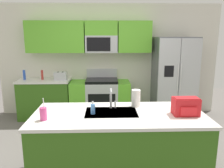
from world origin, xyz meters
TOP-DOWN VIEW (x-y plane):
  - ground_plane at (0.00, 0.00)m, footprint 9.00×9.00m
  - kitchen_wall_unit at (-0.14, 2.08)m, footprint 5.20×0.43m
  - back_counter at (-1.48, 1.80)m, footprint 1.17×0.63m
  - range_oven at (-0.21, 1.80)m, footprint 1.36×0.61m
  - refrigerator at (1.47, 1.73)m, footprint 0.90×0.76m
  - island_counter at (0.08, -0.50)m, footprint 2.23×0.99m
  - toaster at (-1.10, 1.75)m, footprint 0.28×0.16m
  - pepper_mill at (-1.52, 1.80)m, footprint 0.05×0.05m
  - bottle_blue at (-1.92, 1.81)m, footprint 0.06×0.06m
  - sink_faucet at (-0.01, -0.30)m, footprint 0.08×0.21m
  - drink_cup_pink at (-0.84, -0.70)m, footprint 0.08×0.08m
  - soap_dispenser at (-0.26, -0.51)m, footprint 0.06×0.06m
  - paper_towel_roll at (0.34, -0.21)m, footprint 0.12×0.12m
  - backpack at (0.92, -0.58)m, footprint 0.32×0.22m

SIDE VIEW (x-z plane):
  - ground_plane at x=0.00m, z-range 0.00..0.00m
  - range_oven at x=-0.21m, z-range -0.11..0.99m
  - back_counter at x=-1.48m, z-range 0.00..0.90m
  - island_counter at x=0.08m, z-range 0.00..0.90m
  - refrigerator at x=1.47m, z-range 0.00..1.85m
  - soap_dispenser at x=-0.26m, z-range 0.88..1.05m
  - drink_cup_pink at x=-0.84m, z-range 0.84..1.12m
  - toaster at x=-1.10m, z-range 0.90..1.08m
  - pepper_mill at x=-1.52m, z-range 0.90..1.12m
  - bottle_blue at x=-1.92m, z-range 0.90..1.12m
  - backpack at x=0.92m, z-range 0.90..1.13m
  - paper_towel_roll at x=0.34m, z-range 0.90..1.14m
  - sink_faucet at x=-0.01m, z-range 0.93..1.21m
  - kitchen_wall_unit at x=-0.14m, z-range 0.17..2.77m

